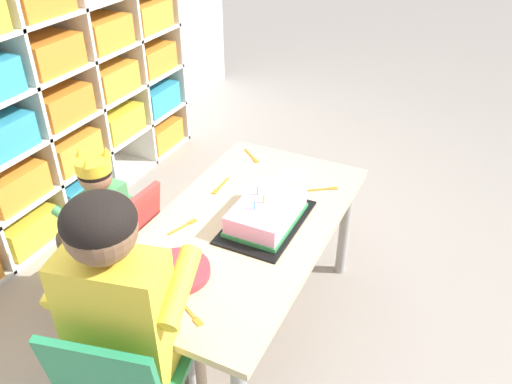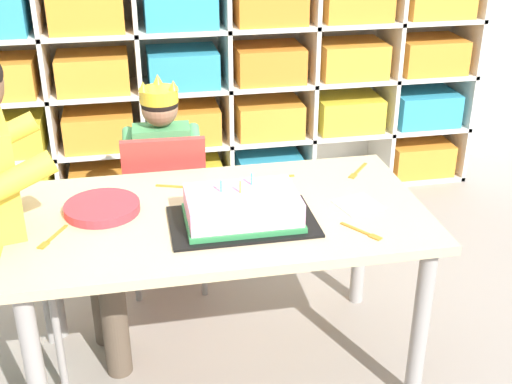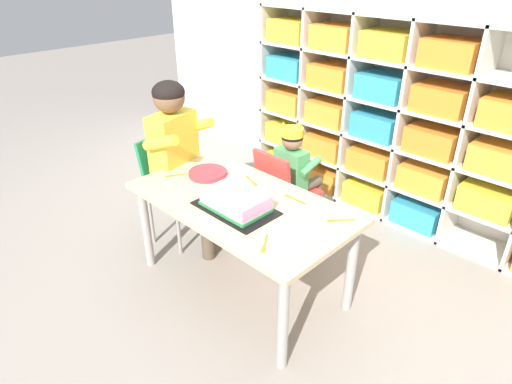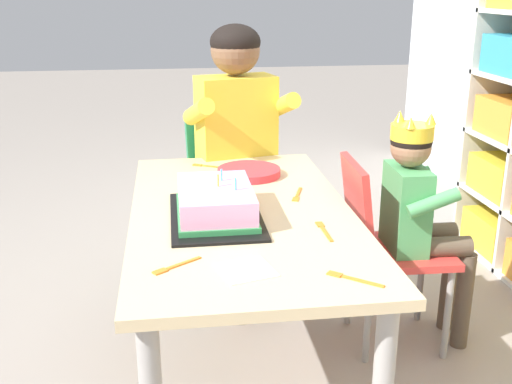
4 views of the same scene
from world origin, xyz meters
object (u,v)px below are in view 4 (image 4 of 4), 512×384
Objects in this scene: fork_beside_plate_stack at (351,278)px; fork_near_child_seat at (297,195)px; birthday_cake_on_tray at (216,204)px; fork_at_table_front_edge at (324,230)px; activity_table at (242,232)px; fork_scattered_mid_table at (207,166)px; classroom_chair_blue at (383,241)px; classroom_chair_adult_side at (233,177)px; fork_by_napkin at (174,266)px; adult_helper_seated at (242,132)px; child_with_crown at (419,205)px; paper_plate_stack at (249,172)px.

fork_beside_plate_stack and fork_near_child_seat have the same top height.
fork_at_table_front_edge is at bearing 63.08° from birthday_cake_on_tray.
fork_scattered_mid_table is at bearing -171.54° from activity_table.
fork_beside_plate_stack is at bearing -160.47° from fork_near_child_seat.
classroom_chair_adult_side is at bearing 41.15° from classroom_chair_blue.
fork_at_table_front_edge is 1.06× the size of fork_near_child_seat.
birthday_cake_on_tray is 2.98× the size of fork_at_table_front_edge.
fork_at_table_front_edge is 1.16× the size of fork_by_napkin.
adult_helper_seated reaches higher than classroom_chair_blue.
fork_near_child_seat reaches higher than activity_table.
fork_at_table_front_edge is (0.33, -0.41, 0.06)m from child_with_crown.
classroom_chair_blue reaches higher than fork_by_napkin.
classroom_chair_adult_side is at bearing 89.84° from fork_scattered_mid_table.
child_with_crown reaches higher than fork_scattered_mid_table.
child_with_crown is 0.60m from paper_plate_stack.
adult_helper_seated is 7.69× the size of fork_at_table_front_edge.
fork_at_table_front_edge and fork_by_napkin have the same top height.
fork_scattered_mid_table is 0.91× the size of fork_at_table_front_edge.
classroom_chair_blue is 0.37m from fork_near_child_seat.
activity_table is 0.15m from birthday_cake_on_tray.
child_with_crown is 7.09× the size of fork_beside_plate_stack.
classroom_chair_adult_side is 1.71× the size of birthday_cake_on_tray.
adult_helper_seated is 4.84× the size of paper_plate_stack.
child_with_crown is 6.26× the size of fork_near_child_seat.
activity_table is at bearing -106.52° from classroom_chair_adult_side.
adult_helper_seated is at bearing 65.91° from fork_scattered_mid_table.
fork_scattered_mid_table is (-0.35, -0.58, 0.19)m from classroom_chair_blue.
paper_plate_stack is (-0.21, -0.44, 0.20)m from classroom_chair_blue.
classroom_chair_blue reaches higher than fork_at_table_front_edge.
activity_table is 0.63m from adult_helper_seated.
birthday_cake_on_tray is 0.52m from fork_beside_plate_stack.
paper_plate_stack is at bearing 66.54° from classroom_chair_blue.
classroom_chair_adult_side is 5.91× the size of fork_by_napkin.
fork_by_napkin is (-0.12, -0.40, 0.00)m from fork_beside_plate_stack.
child_with_crown reaches higher than classroom_chair_adult_side.
birthday_cake_on_tray is 3.29× the size of fork_scattered_mid_table.
paper_plate_stack is 0.85m from fork_beside_plate_stack.
fork_near_child_seat is at bearing 97.95° from classroom_chair_blue.
birthday_cake_on_tray is at bearing 139.00° from fork_near_child_seat.
fork_beside_plate_stack is at bearing -96.26° from adult_helper_seated.
fork_by_napkin is at bearing -118.78° from adult_helper_seated.
adult_helper_seated is at bearing 173.33° from activity_table.
activity_table is 0.71m from classroom_chair_adult_side.
paper_plate_stack is 1.85× the size of fork_by_napkin.
fork_scattered_mid_table is at bearing 61.13° from classroom_chair_blue.
classroom_chair_blue reaches higher than fork_scattered_mid_table.
adult_helper_seated is 0.21m from fork_scattered_mid_table.
fork_scattered_mid_table and fork_by_napkin have the same top height.
classroom_chair_blue is at bearing 107.86° from birthday_cake_on_tray.
adult_helper_seated is at bearing 39.51° from fork_by_napkin.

